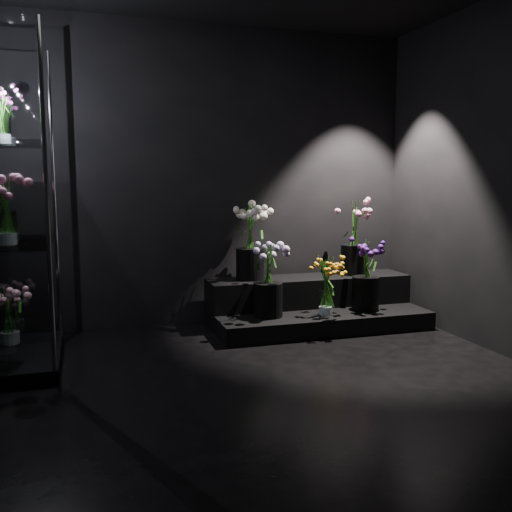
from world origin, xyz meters
name	(u,v)px	position (x,y,z in m)	size (l,w,h in m)	color
floor	(273,395)	(0.00, 0.00, 0.00)	(4.00, 4.00, 0.00)	black
wall_back	(206,177)	(0.00, 2.00, 1.40)	(4.00, 4.00, 0.00)	black
wall_front	(505,172)	(0.00, -2.00, 1.40)	(4.00, 4.00, 0.00)	black
display_riser	(313,305)	(0.95, 1.60, 0.18)	(1.98, 0.88, 0.44)	black
display_case	(6,205)	(-1.65, 1.10, 1.19)	(0.65, 1.08, 2.39)	black
bouquet_orange_bells	(326,284)	(0.93, 1.28, 0.45)	(0.37, 0.37, 0.54)	white
bouquet_lilac	(268,276)	(0.42, 1.38, 0.53)	(0.41, 0.41, 0.66)	black
bouquet_purple	(366,271)	(1.37, 1.37, 0.53)	(0.40, 0.40, 0.66)	black
bouquet_cream_roses	(250,237)	(0.36, 1.76, 0.85)	(0.51, 0.51, 0.70)	black
bouquet_pink_roses	(354,234)	(1.42, 1.73, 0.84)	(0.43, 0.43, 0.72)	black
bouquet_case_pink	(6,209)	(-1.63, 0.92, 1.18)	(0.35, 0.35, 0.47)	white
bouquet_case_magenta	(1,115)	(-1.67, 1.26, 1.84)	(0.29, 0.29, 0.42)	white
bouquet_case_base_pink	(8,313)	(-1.71, 1.34, 0.35)	(0.43, 0.43, 0.46)	white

